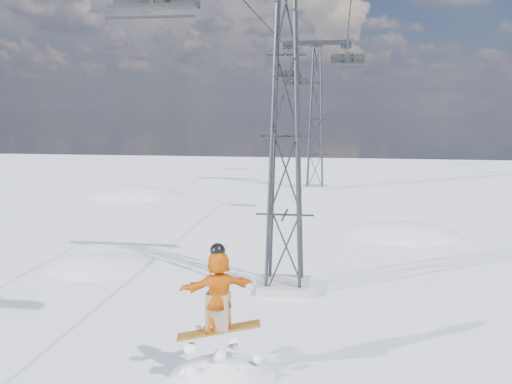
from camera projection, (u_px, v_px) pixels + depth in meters
The scene contains 7 objects.
snow_terrain at pixel (215, 366), 35.70m from camera, with size 39.00×37.00×22.00m.
lift_tower_near at pixel (285, 138), 19.68m from camera, with size 5.20×1.80×11.43m.
lift_tower_far at pixel (316, 119), 44.13m from camera, with size 5.20×1.80×11.43m.
haul_cables at pixel (307, 23), 30.11m from camera, with size 4.46×51.00×0.06m.
lift_chair_mid at pixel (348, 60), 31.03m from camera, with size 1.85×0.53×2.29m.
lift_chair_far at pixel (289, 75), 45.23m from camera, with size 1.90×0.55×2.36m.
lift_chair_extra at pixel (297, 82), 52.84m from camera, with size 2.21×0.64×2.74m.
Camera 1 is at (2.65, -11.67, 6.58)m, focal length 40.00 mm.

